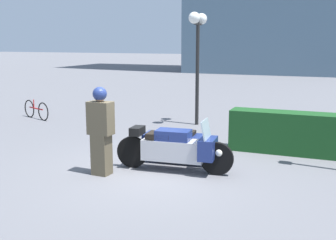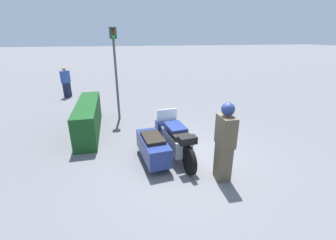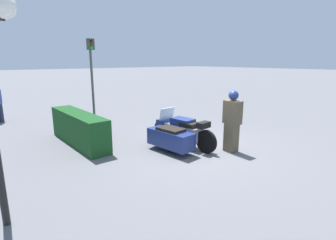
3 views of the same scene
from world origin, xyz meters
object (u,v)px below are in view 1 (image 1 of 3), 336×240
Objects in this scene: police_motorcycle at (179,146)px; officer_rider at (101,129)px; hedge_bush_curbside at (298,133)px; twin_lamp_post at (198,36)px; bicycle_parked at (36,110)px.

officer_rider is (-1.33, -1.13, 0.50)m from police_motorcycle.
officer_rider reaches higher than hedge_bush_curbside.
officer_rider is 6.28m from twin_lamp_post.
hedge_bush_curbside is 5.05m from twin_lamp_post.
bicycle_parked is (-5.80, -1.18, -2.64)m from twin_lamp_post.
officer_rider reaches higher than police_motorcycle.
twin_lamp_post is 2.40× the size of bicycle_parked.
twin_lamp_post is at bearing 1.15° from officer_rider.
police_motorcycle is at bearing -47.07° from officer_rider.
hedge_bush_curbside is 0.91× the size of twin_lamp_post.
hedge_bush_curbside is at bearing 37.12° from police_motorcycle.
twin_lamp_post is at bearing 143.11° from hedge_bush_curbside.
police_motorcycle is 1.82m from officer_rider.
officer_rider is 1.21× the size of bicycle_parked.
twin_lamp_post reaches higher than hedge_bush_curbside.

